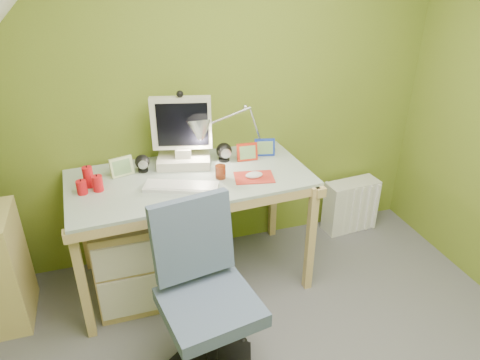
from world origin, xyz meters
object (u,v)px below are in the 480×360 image
object	(u,v)px
desk	(193,229)
monitor	(182,128)
desk_lamp	(249,119)
task_chair	(210,305)
radiator	(350,205)

from	to	relation	value
desk	monitor	distance (m)	0.68
desk	desk_lamp	distance (m)	0.83
task_chair	radiator	distance (m)	1.78
desk	radiator	size ratio (longest dim) A/B	3.51
monitor	desk_lamp	size ratio (longest dim) A/B	0.94
task_chair	radiator	size ratio (longest dim) A/B	2.23
desk	task_chair	bearing A→B (deg)	-98.66
task_chair	radiator	bearing A→B (deg)	26.02
desk_lamp	radiator	world-z (taller)	desk_lamp
desk_lamp	task_chair	distance (m)	1.26
monitor	desk_lamp	xyz separation A→B (m)	(0.45, 0.00, 0.02)
desk_lamp	radiator	xyz separation A→B (m)	(0.90, 0.05, -0.86)
monitor	radiator	size ratio (longest dim) A/B	1.19
monitor	radiator	bearing A→B (deg)	15.31
radiator	task_chair	bearing A→B (deg)	-149.18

